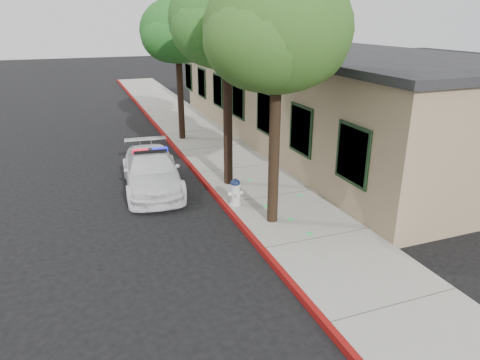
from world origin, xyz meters
name	(u,v)px	position (x,y,z in m)	size (l,w,h in m)	color
ground	(261,254)	(0.00, 0.00, 0.00)	(120.00, 120.00, 0.00)	black
sidewalk	(269,198)	(1.60, 3.00, 0.07)	(3.20, 60.00, 0.15)	gray
red_curb	(224,205)	(0.06, 3.00, 0.08)	(0.14, 60.00, 0.16)	maroon
clapboard_building	(317,95)	(6.69, 9.00, 2.13)	(7.30, 20.89, 4.24)	#948061
police_car	(152,171)	(-1.71, 5.37, 0.65)	(2.19, 4.62, 1.42)	silver
fire_hydrant	(235,192)	(0.35, 2.75, 0.57)	(0.48, 0.41, 0.84)	silver
street_tree_near	(278,36)	(0.96, 1.36, 5.09)	(3.87, 3.62, 6.62)	black
street_tree_mid	(227,25)	(0.79, 4.66, 5.29)	(3.62, 3.65, 6.82)	black
street_tree_far	(179,34)	(0.76, 10.95, 4.81)	(3.45, 3.28, 6.21)	black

